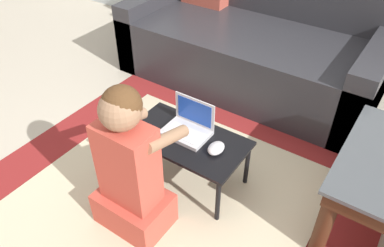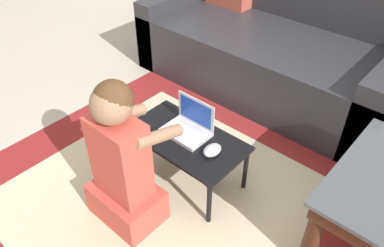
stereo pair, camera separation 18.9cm
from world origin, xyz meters
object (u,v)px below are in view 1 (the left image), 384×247
object	(u,v)px
person_seated	(130,169)
computer_mouse	(216,148)
laptop	(188,128)
laptop_desk	(186,142)
couch	(254,43)

from	to	relation	value
person_seated	computer_mouse	bearing A→B (deg)	59.44
computer_mouse	person_seated	bearing A→B (deg)	-120.56
laptop	person_seated	world-z (taller)	person_seated
laptop_desk	computer_mouse	bearing A→B (deg)	-0.69
laptop	couch	bearing A→B (deg)	99.63
couch	person_seated	bearing A→B (deg)	-83.81
laptop_desk	person_seated	world-z (taller)	person_seated
couch	laptop	world-z (taller)	couch
couch	person_seated	size ratio (longest dim) A/B	2.35
computer_mouse	laptop	bearing A→B (deg)	167.90
laptop	laptop_desk	bearing A→B (deg)	-67.78
couch	laptop_desk	distance (m)	1.19
laptop_desk	person_seated	bearing A→B (deg)	-96.28
laptop_desk	laptop	size ratio (longest dim) A/B	2.62
couch	person_seated	xyz separation A→B (m)	(0.17, -1.54, 0.07)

